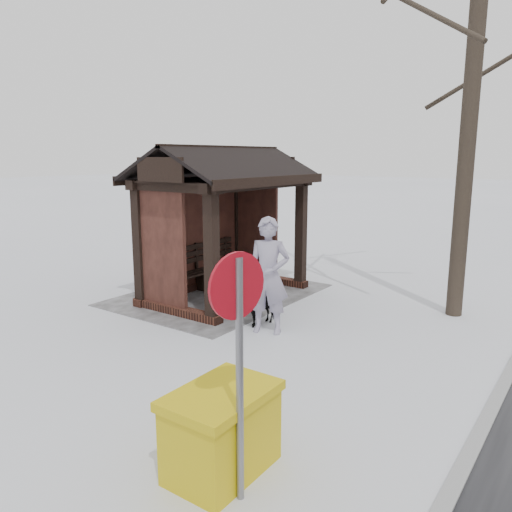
{
  "coord_description": "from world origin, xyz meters",
  "views": [
    {
      "loc": [
        7.85,
        6.35,
        2.89
      ],
      "look_at": [
        0.06,
        0.8,
        0.97
      ],
      "focal_mm": 35.0,
      "sensor_mm": 36.0,
      "label": 1
    }
  ],
  "objects_px": {
    "dog": "(259,306)",
    "grit_bin": "(222,431)",
    "bus_shelter": "(219,192)",
    "road_sign": "(238,323)",
    "pedestrian": "(268,276)"
  },
  "relations": [
    {
      "from": "grit_bin",
      "to": "dog",
      "type": "bearing_deg",
      "value": -149.77
    },
    {
      "from": "pedestrian",
      "to": "grit_bin",
      "type": "distance_m",
      "value": 3.83
    },
    {
      "from": "bus_shelter",
      "to": "dog",
      "type": "height_order",
      "value": "bus_shelter"
    },
    {
      "from": "dog",
      "to": "road_sign",
      "type": "xyz_separation_m",
      "value": [
        3.83,
        2.48,
        1.26
      ]
    },
    {
      "from": "road_sign",
      "to": "dog",
      "type": "bearing_deg",
      "value": -134.38
    },
    {
      "from": "pedestrian",
      "to": "dog",
      "type": "distance_m",
      "value": 0.81
    },
    {
      "from": "grit_bin",
      "to": "road_sign",
      "type": "relative_size",
      "value": 0.49
    },
    {
      "from": "bus_shelter",
      "to": "road_sign",
      "type": "bearing_deg",
      "value": 40.83
    },
    {
      "from": "grit_bin",
      "to": "road_sign",
      "type": "distance_m",
      "value": 1.23
    },
    {
      "from": "bus_shelter",
      "to": "road_sign",
      "type": "xyz_separation_m",
      "value": [
        4.83,
        4.17,
        -0.59
      ]
    },
    {
      "from": "dog",
      "to": "grit_bin",
      "type": "bearing_deg",
      "value": -50.61
    },
    {
      "from": "dog",
      "to": "grit_bin",
      "type": "distance_m",
      "value": 4.21
    },
    {
      "from": "bus_shelter",
      "to": "road_sign",
      "type": "distance_m",
      "value": 6.41
    },
    {
      "from": "pedestrian",
      "to": "dog",
      "type": "relative_size",
      "value": 2.63
    },
    {
      "from": "pedestrian",
      "to": "grit_bin",
      "type": "height_order",
      "value": "pedestrian"
    }
  ]
}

